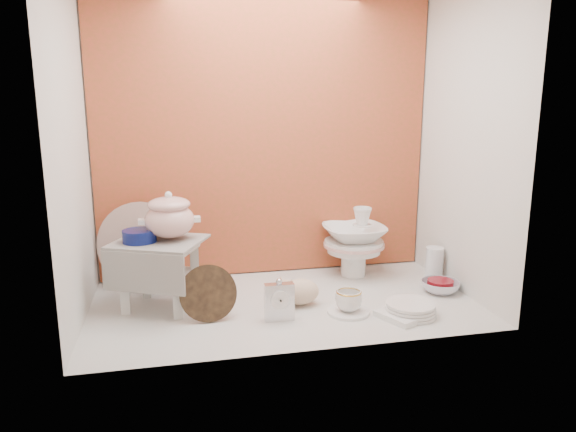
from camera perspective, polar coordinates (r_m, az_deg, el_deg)
name	(u,v)px	position (r m, az deg, el deg)	size (l,w,h in m)	color
ground	(285,303)	(2.56, -0.35, -9.34)	(1.80, 1.80, 0.00)	silver
niche_shell	(277,103)	(2.55, -1.24, 11.99)	(1.86, 1.03, 1.53)	#BC442F
step_stool	(160,274)	(2.53, -13.53, -6.09)	(0.38, 0.33, 0.32)	silver
soup_tureen	(169,215)	(2.47, -12.61, 0.07)	(0.26, 0.26, 0.22)	white
cobalt_bowl	(139,236)	(2.47, -15.65, -2.07)	(0.15, 0.15, 0.06)	#0B1453
floral_platter	(141,246)	(2.78, -15.48, -3.13)	(0.45, 0.06, 0.45)	white
blue_white_vase	(159,264)	(2.82, -13.72, -5.07)	(0.23, 0.23, 0.24)	silver
lacquer_tray	(208,293)	(2.36, -8.56, -8.21)	(0.25, 0.09, 0.24)	black
mantel_clock	(279,300)	(2.34, -0.95, -8.99)	(0.13, 0.04, 0.19)	silver
plush_pig	(300,291)	(2.52, 1.32, -8.08)	(0.23, 0.16, 0.14)	#D2B294
teacup_saucer	(348,312)	(2.46, 6.49, -10.18)	(0.19, 0.19, 0.01)	white
gold_rim_teacup	(349,301)	(2.44, 6.52, -9.00)	(0.12, 0.12, 0.10)	white
lattice_dish	(403,315)	(2.45, 12.26, -10.30)	(0.19, 0.19, 0.03)	white
dinner_plate_stack	(410,309)	(2.48, 12.98, -9.67)	(0.23, 0.23, 0.06)	white
crystal_bowl	(440,287)	(2.79, 16.01, -7.31)	(0.19, 0.19, 0.06)	silver
clear_glass_vase	(434,264)	(2.93, 15.41, -5.04)	(0.09, 0.09, 0.18)	silver
porcelain_tower	(354,242)	(2.91, 7.08, -2.76)	(0.34, 0.34, 0.38)	white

